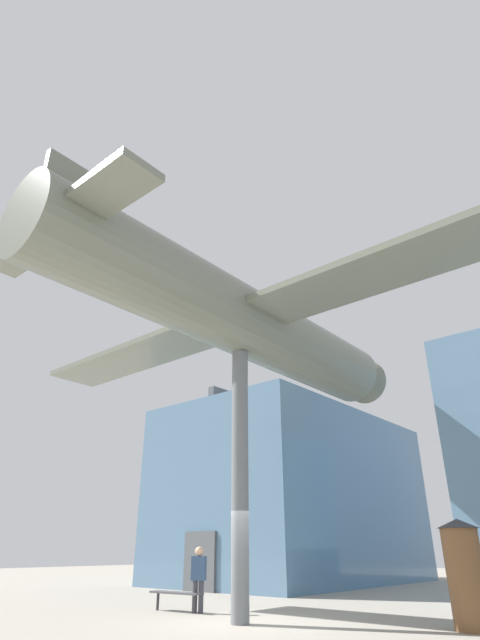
# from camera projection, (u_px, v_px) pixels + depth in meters

# --- Properties ---
(ground_plane) EXTENTS (80.00, 80.00, 0.00)m
(ground_plane) POSITION_uv_depth(u_px,v_px,m) (240.00, 625.00, 11.73)
(ground_plane) COLOR gray
(glass_pavilion_left) EXTENTS (8.87, 14.66, 8.89)m
(glass_pavilion_left) POSITION_uv_depth(u_px,v_px,m) (296.00, 498.00, 27.34)
(glass_pavilion_left) COLOR slate
(glass_pavilion_left) RESTS_ON ground_plane
(support_pylon_central) EXTENTS (0.45, 0.45, 6.84)m
(support_pylon_central) POSITION_uv_depth(u_px,v_px,m) (240.00, 474.00, 13.15)
(support_pylon_central) COLOR slate
(support_pylon_central) RESTS_ON ground_plane
(suspended_airplane) EXTENTS (17.93, 15.41, 2.94)m
(suspended_airplane) POSITION_uv_depth(u_px,v_px,m) (246.00, 323.00, 15.21)
(suspended_airplane) COLOR slate
(suspended_airplane) RESTS_ON support_pylon_central
(visitor_person) EXTENTS (0.46, 0.38, 1.68)m
(visitor_person) POSITION_uv_depth(u_px,v_px,m) (199.00, 574.00, 14.16)
(visitor_person) COLOR #383842
(visitor_person) RESTS_ON ground_plane
(plaza_bench) EXTENTS (1.78, 0.56, 0.50)m
(plaza_bench) POSITION_uv_depth(u_px,v_px,m) (176.00, 594.00, 14.27)
(plaza_bench) COLOR #4C4C51
(plaza_bench) RESTS_ON ground_plane
(info_kiosk) EXTENTS (0.94, 0.94, 2.26)m
(info_kiosk) POSITION_uv_depth(u_px,v_px,m) (465.00, 571.00, 11.18)
(info_kiosk) COLOR brown
(info_kiosk) RESTS_ON ground_plane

